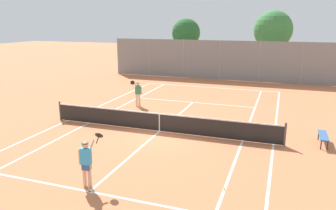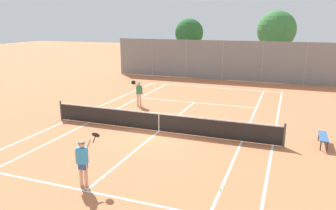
{
  "view_description": "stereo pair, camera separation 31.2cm",
  "coord_description": "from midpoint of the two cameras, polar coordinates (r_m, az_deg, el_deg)",
  "views": [
    {
      "loc": [
        5.63,
        -14.61,
        5.4
      ],
      "look_at": [
        -0.07,
        1.5,
        1.0
      ],
      "focal_mm": 35.0,
      "sensor_mm": 36.0,
      "label": 1
    },
    {
      "loc": [
        5.92,
        -14.51,
        5.4
      ],
      "look_at": [
        -0.07,
        1.5,
        1.0
      ],
      "focal_mm": 35.0,
      "sensor_mm": 36.0,
      "label": 2
    }
  ],
  "objects": [
    {
      "name": "tennis_net",
      "position": [
        16.41,
        -1.05,
        -2.91
      ],
      "size": [
        12.0,
        0.1,
        1.07
      ],
      "color": "#474C47",
      "rests_on": "ground"
    },
    {
      "name": "loose_tennis_ball_2",
      "position": [
        25.19,
        18.36,
        1.39
      ],
      "size": [
        0.07,
        0.07,
        0.07
      ],
      "primitive_type": "sphere",
      "color": "#D1DB33",
      "rests_on": "ground"
    },
    {
      "name": "loose_tennis_ball_4",
      "position": [
        20.92,
        -4.68,
        -0.48
      ],
      "size": [
        0.07,
        0.07,
        0.07
      ],
      "primitive_type": "sphere",
      "color": "#D1DB33",
      "rests_on": "ground"
    },
    {
      "name": "tree_behind_left",
      "position": [
        34.4,
        3.92,
        12.29
      ],
      "size": [
        2.89,
        2.89,
        5.67
      ],
      "color": "brown",
      "rests_on": "ground"
    },
    {
      "name": "loose_tennis_ball_3",
      "position": [
        21.79,
        -7.79,
        0.04
      ],
      "size": [
        0.07,
        0.07,
        0.07
      ],
      "primitive_type": "sphere",
      "color": "#D1DB33",
      "rests_on": "ground"
    },
    {
      "name": "tree_behind_right",
      "position": [
        33.81,
        18.62,
        12.06
      ],
      "size": [
        3.67,
        3.67,
        6.4
      ],
      "color": "brown",
      "rests_on": "ground"
    },
    {
      "name": "ground_plane",
      "position": [
        16.57,
        -1.05,
        -4.59
      ],
      "size": [
        120.0,
        120.0,
        0.0
      ],
      "primitive_type": "plane",
      "color": "#C67047"
    },
    {
      "name": "court_line_markings",
      "position": [
        16.57,
        -1.05,
        -4.58
      ],
      "size": [
        11.1,
        23.9,
        0.01
      ],
      "color": "silver",
      "rests_on": "ground"
    },
    {
      "name": "loose_tennis_ball_1",
      "position": [
        24.85,
        -3.86,
        1.93
      ],
      "size": [
        0.07,
        0.07,
        0.07
      ],
      "primitive_type": "sphere",
      "color": "#D1DB33",
      "rests_on": "ground"
    },
    {
      "name": "loose_tennis_ball_5",
      "position": [
        11.27,
        9.91,
        -14.25
      ],
      "size": [
        0.07,
        0.07,
        0.07
      ],
      "primitive_type": "sphere",
      "color": "#D1DB33",
      "rests_on": "ground"
    },
    {
      "name": "back_fence",
      "position": [
        31.16,
        9.8,
        7.67
      ],
      "size": [
        21.45,
        0.08,
        3.69
      ],
      "color": "gray",
      "rests_on": "ground"
    },
    {
      "name": "courtside_bench",
      "position": [
        16.19,
        25.92,
        -5.03
      ],
      "size": [
        0.36,
        1.5,
        0.47
      ],
      "color": "#33598C",
      "rests_on": "ground"
    },
    {
      "name": "player_far_left",
      "position": [
        21.25,
        -4.68,
        2.23
      ],
      "size": [
        0.5,
        0.86,
        1.77
      ],
      "color": "beige",
      "rests_on": "ground"
    },
    {
      "name": "player_near_side",
      "position": [
        11.31,
        -13.84,
        -9.31
      ],
      "size": [
        0.61,
        0.77,
        1.77
      ],
      "color": "#D8A884",
      "rests_on": "ground"
    }
  ]
}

